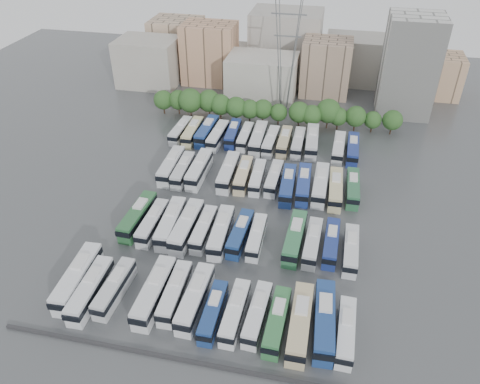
% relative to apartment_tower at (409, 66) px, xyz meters
% --- Properties ---
extents(ground, '(220.00, 220.00, 0.00)m').
position_rel_apartment_tower_xyz_m(ground, '(-34.00, -58.00, -13.00)').
color(ground, '#424447').
rests_on(ground, ground).
extents(parapet, '(56.00, 0.50, 0.50)m').
position_rel_apartment_tower_xyz_m(parapet, '(-34.00, -91.00, -12.75)').
color(parapet, '#2D2D30').
rests_on(parapet, ground).
extents(tree_line, '(66.11, 7.91, 8.17)m').
position_rel_apartment_tower_xyz_m(tree_line, '(-36.10, -15.89, -8.74)').
color(tree_line, black).
rests_on(tree_line, ground).
extents(city_buildings, '(102.00, 35.00, 20.00)m').
position_rel_apartment_tower_xyz_m(city_buildings, '(-41.46, 13.86, -5.13)').
color(city_buildings, '#9E998E').
rests_on(city_buildings, ground).
extents(apartment_tower, '(14.00, 14.00, 26.00)m').
position_rel_apartment_tower_xyz_m(apartment_tower, '(0.00, 0.00, 0.00)').
color(apartment_tower, silver).
rests_on(apartment_tower, ground).
extents(electricity_pylon, '(9.00, 6.91, 33.83)m').
position_rel_apartment_tower_xyz_m(electricity_pylon, '(-32.00, -8.00, 5.66)').
color(electricity_pylon, slate).
rests_on(electricity_pylon, ground).
extents(bus_r0_s0, '(3.64, 13.82, 4.30)m').
position_rel_apartment_tower_xyz_m(bus_r0_s0, '(-55.37, -81.17, -10.89)').
color(bus_r0_s0, silver).
rests_on(bus_r0_s0, ground).
extents(bus_r0_s1, '(3.05, 12.64, 3.95)m').
position_rel_apartment_tower_xyz_m(bus_r0_s1, '(-52.23, -83.02, -11.06)').
color(bus_r0_s1, silver).
rests_on(bus_r0_s1, ground).
extents(bus_r0_s2, '(2.82, 11.51, 3.59)m').
position_rel_apartment_tower_xyz_m(bus_r0_s2, '(-48.81, -81.68, -11.24)').
color(bus_r0_s2, silver).
rests_on(bus_r0_s2, ground).
extents(bus_r0_s4, '(2.94, 13.31, 4.17)m').
position_rel_apartment_tower_xyz_m(bus_r0_s4, '(-42.20, -81.36, -10.95)').
color(bus_r0_s4, silver).
rests_on(bus_r0_s4, ground).
extents(bus_r0_s5, '(2.87, 11.85, 3.70)m').
position_rel_apartment_tower_xyz_m(bus_r0_s5, '(-39.08, -80.64, -11.18)').
color(bus_r0_s5, silver).
rests_on(bus_r0_s5, ground).
extents(bus_r0_s6, '(3.05, 12.76, 3.98)m').
position_rel_apartment_tower_xyz_m(bus_r0_s6, '(-35.63, -81.19, -11.04)').
color(bus_r0_s6, silver).
rests_on(bus_r0_s6, ground).
extents(bus_r0_s7, '(2.48, 10.88, 3.40)m').
position_rel_apartment_tower_xyz_m(bus_r0_s7, '(-32.28, -82.98, -11.33)').
color(bus_r0_s7, navy).
rests_on(bus_r0_s7, ground).
extents(bus_r0_s8, '(2.67, 11.41, 3.57)m').
position_rel_apartment_tower_xyz_m(bus_r0_s8, '(-29.04, -82.42, -11.25)').
color(bus_r0_s8, white).
rests_on(bus_r0_s8, ground).
extents(bus_r0_s9, '(2.97, 11.30, 3.51)m').
position_rel_apartment_tower_xyz_m(bus_r0_s9, '(-25.72, -82.02, -11.27)').
color(bus_r0_s9, silver).
rests_on(bus_r0_s9, ground).
extents(bus_r0_s10, '(2.88, 11.68, 3.64)m').
position_rel_apartment_tower_xyz_m(bus_r0_s10, '(-22.64, -82.81, -11.21)').
color(bus_r0_s10, '#31733E').
rests_on(bus_r0_s10, ground).
extents(bus_r0_s11, '(2.94, 13.30, 4.17)m').
position_rel_apartment_tower_xyz_m(bus_r0_s11, '(-19.29, -82.58, -10.95)').
color(bus_r0_s11, '#C6B488').
rests_on(bus_r0_s11, ground).
extents(bus_r0_s12, '(3.62, 13.68, 4.25)m').
position_rel_apartment_tower_xyz_m(bus_r0_s12, '(-15.87, -81.44, -10.91)').
color(bus_r0_s12, navy).
rests_on(bus_r0_s12, ground).
extents(bus_r0_s13, '(2.68, 11.31, 3.53)m').
position_rel_apartment_tower_xyz_m(bus_r0_s13, '(-12.69, -82.49, -11.27)').
color(bus_r0_s13, white).
rests_on(bus_r0_s13, ground).
extents(bus_r1_s1, '(3.28, 12.88, 4.01)m').
position_rel_apartment_tower_xyz_m(bus_r1_s1, '(-52.25, -63.72, -11.03)').
color(bus_r1_s1, '#2A6236').
rests_on(bus_r1_s1, ground).
extents(bus_r1_s2, '(2.70, 11.79, 3.69)m').
position_rel_apartment_tower_xyz_m(bus_r1_s2, '(-48.86, -64.83, -11.19)').
color(bus_r1_s2, silver).
rests_on(bus_r1_s2, ground).
extents(bus_r1_s3, '(3.44, 13.02, 4.05)m').
position_rel_apartment_tower_xyz_m(bus_r1_s3, '(-45.42, -64.41, -11.01)').
color(bus_r1_s3, silver).
rests_on(bus_r1_s3, ground).
extents(bus_r1_s4, '(3.10, 13.34, 4.17)m').
position_rel_apartment_tower_xyz_m(bus_r1_s4, '(-42.21, -64.74, -10.95)').
color(bus_r1_s4, silver).
rests_on(bus_r1_s4, ground).
extents(bus_r1_s5, '(2.56, 11.37, 3.56)m').
position_rel_apartment_tower_xyz_m(bus_r1_s5, '(-39.00, -64.54, -11.25)').
color(bus_r1_s5, silver).
rests_on(bus_r1_s5, ground).
extents(bus_r1_s6, '(3.21, 12.69, 3.95)m').
position_rel_apartment_tower_xyz_m(bus_r1_s6, '(-35.63, -64.86, -11.06)').
color(bus_r1_s6, silver).
rests_on(bus_r1_s6, ground).
extents(bus_r1_s7, '(3.10, 11.62, 3.61)m').
position_rel_apartment_tower_xyz_m(bus_r1_s7, '(-32.18, -64.32, -11.23)').
color(bus_r1_s7, navy).
rests_on(bus_r1_s7, ground).
extents(bus_r1_s8, '(2.51, 10.83, 3.39)m').
position_rel_apartment_tower_xyz_m(bus_r1_s8, '(-29.11, -64.54, -11.34)').
color(bus_r1_s8, silver).
rests_on(bus_r1_s8, ground).
extents(bus_r1_s10, '(3.28, 12.94, 4.03)m').
position_rel_apartment_tower_xyz_m(bus_r1_s10, '(-22.30, -63.68, -11.02)').
color(bus_r1_s10, '#307246').
rests_on(bus_r1_s10, ground).
extents(bus_r1_s11, '(2.90, 11.56, 3.60)m').
position_rel_apartment_tower_xyz_m(bus_r1_s11, '(-19.08, -64.10, -11.23)').
color(bus_r1_s11, silver).
rests_on(bus_r1_s11, ground).
extents(bus_r1_s12, '(2.69, 11.36, 3.55)m').
position_rel_apartment_tower_xyz_m(bus_r1_s12, '(-15.84, -63.40, -11.26)').
color(bus_r1_s12, navy).
rests_on(bus_r1_s12, ground).
extents(bus_r1_s13, '(2.58, 11.42, 3.58)m').
position_rel_apartment_tower_xyz_m(bus_r1_s13, '(-12.39, -64.62, -11.24)').
color(bus_r1_s13, silver).
rests_on(bus_r1_s13, ground).
extents(bus_r2_s1, '(3.11, 12.96, 4.05)m').
position_rel_apartment_tower_xyz_m(bus_r2_s1, '(-52.06, -44.99, -11.01)').
color(bus_r2_s1, silver).
rests_on(bus_r2_s1, ground).
extents(bus_r2_s2, '(2.86, 11.87, 3.71)m').
position_rel_apartment_tower_xyz_m(bus_r2_s2, '(-49.04, -45.95, -11.18)').
color(bus_r2_s2, silver).
rests_on(bus_r2_s2, ground).
extents(bus_r2_s3, '(2.91, 13.11, 4.11)m').
position_rel_apartment_tower_xyz_m(bus_r2_s3, '(-45.59, -45.04, -10.98)').
color(bus_r2_s3, silver).
rests_on(bus_r2_s3, ground).
extents(bus_r2_s5, '(3.12, 12.99, 4.06)m').
position_rel_apartment_tower_xyz_m(bus_r2_s5, '(-39.07, -44.82, -11.01)').
color(bus_r2_s5, silver).
rests_on(bus_r2_s5, ground).
extents(bus_r2_s6, '(2.99, 11.85, 3.69)m').
position_rel_apartment_tower_xyz_m(bus_r2_s6, '(-35.69, -44.95, -11.19)').
color(bus_r2_s6, beige).
rests_on(bus_r2_s6, ground).
extents(bus_r2_s7, '(2.81, 11.16, 3.48)m').
position_rel_apartment_tower_xyz_m(bus_r2_s7, '(-32.53, -45.11, -11.29)').
color(bus_r2_s7, silver).
rests_on(bus_r2_s7, ground).
extents(bus_r2_s8, '(2.70, 11.29, 3.53)m').
position_rel_apartment_tower_xyz_m(bus_r2_s8, '(-29.02, -44.72, -11.27)').
color(bus_r2_s8, silver).
rests_on(bus_r2_s8, ground).
extents(bus_r2_s9, '(3.15, 12.47, 3.89)m').
position_rel_apartment_tower_xyz_m(bus_r2_s9, '(-25.76, -46.95, -11.09)').
color(bus_r2_s9, navy).
rests_on(bus_r2_s9, ground).
extents(bus_r2_s10, '(3.22, 12.53, 3.90)m').
position_rel_apartment_tower_xyz_m(bus_r2_s10, '(-22.56, -45.98, -11.09)').
color(bus_r2_s10, navy).
rests_on(bus_r2_s10, ground).
extents(bus_r2_s11, '(2.88, 13.00, 4.07)m').
position_rel_apartment_tower_xyz_m(bus_r2_s11, '(-19.10, -45.53, -11.00)').
color(bus_r2_s11, silver).
rests_on(bus_r2_s11, ground).
extents(bus_r2_s12, '(3.08, 12.60, 3.93)m').
position_rel_apartment_tower_xyz_m(bus_r2_s12, '(-15.94, -46.35, -11.07)').
color(bus_r2_s12, beige).
rests_on(bus_r2_s12, ground).
extents(bus_r2_s13, '(2.84, 11.88, 3.71)m').
position_rel_apartment_tower_xyz_m(bus_r2_s13, '(-12.44, -45.06, -11.18)').
color(bus_r2_s13, '#2B6540').
rests_on(bus_r2_s13, ground).
extents(bus_r3_s0, '(3.02, 11.61, 3.61)m').
position_rel_apartment_tower_xyz_m(bus_r3_s0, '(-55.49, -28.00, -11.23)').
color(bus_r3_s0, silver).
rests_on(bus_r3_s0, ground).
extents(bus_r3_s1, '(2.83, 12.19, 3.81)m').
position_rel_apartment_tower_xyz_m(bus_r3_s1, '(-52.27, -28.17, -11.13)').
color(bus_r3_s1, beige).
rests_on(bus_r3_s1, ground).
extents(bus_r3_s2, '(3.20, 12.94, 4.03)m').
position_rel_apartment_tower_xyz_m(bus_r3_s2, '(-48.80, -27.32, -11.02)').
color(bus_r3_s2, navy).
rests_on(bus_r3_s2, ground).
extents(bus_r3_s3, '(3.12, 12.16, 3.79)m').
position_rel_apartment_tower_xyz_m(bus_r3_s3, '(-45.59, -28.78, -11.14)').
color(bus_r3_s3, silver).
rests_on(bus_r3_s3, ground).
extents(bus_r3_s4, '(3.11, 11.78, 3.66)m').
position_rel_apartment_tower_xyz_m(bus_r3_s4, '(-42.19, -26.83, -11.20)').
color(bus_r3_s4, navy).
rests_on(bus_r3_s4, ground).
extents(bus_r3_s5, '(2.45, 11.12, 3.49)m').
position_rel_apartment_tower_xyz_m(bus_r3_s5, '(-38.88, -27.55, -11.29)').
color(bus_r3_s5, silver).
rests_on(bus_r3_s5, ground).
extents(bus_r3_s6, '(3.13, 13.18, 4.12)m').
position_rel_apartment_tower_xyz_m(bus_r3_s6, '(-35.46, -28.31, -10.98)').
color(bus_r3_s6, silver).
rests_on(bus_r3_s6, ground).
extents(bus_r3_s7, '(2.88, 11.73, 3.66)m').
position_rel_apartment_tower_xyz_m(bus_r3_s7, '(-32.31, -28.72, -11.20)').
color(bus_r3_s7, silver).
rests_on(bus_r3_s7, ground).
extents(bus_r3_s8, '(2.59, 11.78, 3.69)m').
position_rel_apartment_tower_xyz_m(bus_r3_s8, '(-29.03, -28.22, -11.19)').
color(bus_r3_s8, tan).
rests_on(bus_r3_s8, ground).
extents(bus_r3_s9, '(2.56, 11.63, 3.65)m').
position_rel_apartment_tower_xyz_m(bus_r3_s9, '(-25.68, -28.04, -11.21)').
color(bus_r3_s9, silver).
rests_on(bus_r3_s9, ground).
extents(bus_r3_s10, '(3.48, 13.26, 4.12)m').
position_rel_apartment_tower_xyz_m(bus_r3_s10, '(-22.47, -27.14, -10.98)').
color(bus_r3_s10, silver).
rests_on(bus_r3_s10, ground).
extents(bus_r3_s12, '(2.90, 12.01, 3.75)m').
position_rel_apartment_tower_xyz_m(bus_r3_s12, '(-16.03, -28.56, -11.16)').
color(bus_r3_s12, silver).
rests_on(bus_r3_s12, ground).
extents(bus_r3_s13, '(2.73, 12.19, 3.82)m').
position_rel_apartment_tower_xyz_m(bus_r3_s13, '(-12.75, -28.61, -11.13)').
color(bus_r3_s13, navy).
rests_on(bus_r3_s13, ground).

